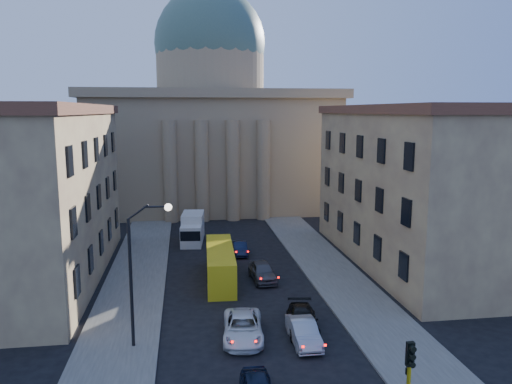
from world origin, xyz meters
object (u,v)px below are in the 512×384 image
(traffic_light, at_px, (409,379))
(box_truck, at_px, (193,229))
(city_bus, at_px, (220,263))
(street_lamp, at_px, (139,263))
(car_right_near, at_px, (304,332))

(traffic_light, distance_m, box_truck, 35.29)
(city_bus, bearing_deg, box_truck, 101.57)
(traffic_light, distance_m, city_bus, 22.55)
(street_lamp, height_order, car_right_near, street_lamp)
(city_bus, bearing_deg, car_right_near, -68.84)
(car_right_near, bearing_deg, traffic_light, -75.21)
(street_lamp, xyz_separation_m, city_bus, (5.56, 11.50, -3.81))
(car_right_near, xyz_separation_m, box_truck, (-6.33, 25.00, 0.76))
(traffic_light, relative_size, street_lamp, 0.49)
(street_lamp, xyz_separation_m, box_truck, (3.48, 24.16, -3.82))
(car_right_near, bearing_deg, box_truck, 103.93)
(car_right_near, bearing_deg, city_bus, 108.69)
(traffic_light, relative_size, car_right_near, 1.00)
(traffic_light, bearing_deg, city_bus, 107.32)
(traffic_light, height_order, street_lamp, street_lamp)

